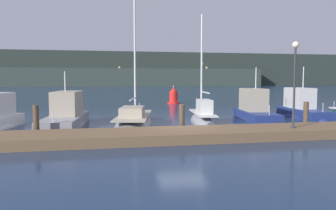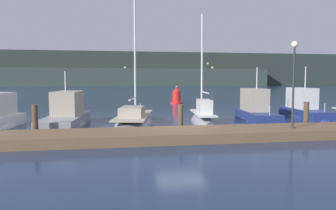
{
  "view_description": "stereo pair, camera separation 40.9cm",
  "coord_description": "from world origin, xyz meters",
  "views": [
    {
      "loc": [
        -3.94,
        -16.44,
        2.82
      ],
      "look_at": [
        0.0,
        3.73,
        1.2
      ],
      "focal_mm": 35.0,
      "sensor_mm": 36.0,
      "label": 1
    },
    {
      "loc": [
        -3.54,
        -16.51,
        2.82
      ],
      "look_at": [
        0.0,
        3.73,
        1.2
      ],
      "focal_mm": 35.0,
      "sensor_mm": 36.0,
      "label": 2
    }
  ],
  "objects": [
    {
      "name": "ground_plane",
      "position": [
        0.0,
        0.0,
        0.0
      ],
      "size": [
        400.0,
        400.0,
        0.0
      ],
      "primitive_type": "plane",
      "color": "#192D4C"
    },
    {
      "name": "dock",
      "position": [
        0.0,
        -1.67,
        0.23
      ],
      "size": [
        34.6,
        2.8,
        0.45
      ],
      "primitive_type": "cube",
      "color": "brown",
      "rests_on": "ground"
    },
    {
      "name": "mooring_pile_1",
      "position": [
        -7.15,
        -0.02,
        0.8
      ],
      "size": [
        0.28,
        0.28,
        1.6
      ],
      "primitive_type": "cylinder",
      "color": "#4C3D2D",
      "rests_on": "ground"
    },
    {
      "name": "mooring_pile_2",
      "position": [
        0.0,
        -0.02,
        0.76
      ],
      "size": [
        0.28,
        0.28,
        1.51
      ],
      "primitive_type": "cylinder",
      "color": "#4C3D2D",
      "rests_on": "ground"
    },
    {
      "name": "mooring_pile_3",
      "position": [
        7.15,
        -0.02,
        0.78
      ],
      "size": [
        0.28,
        0.28,
        1.57
      ],
      "primitive_type": "cylinder",
      "color": "#4C3D2D",
      "rests_on": "ground"
    },
    {
      "name": "motorboat_berth_3",
      "position": [
        -6.22,
        3.82,
        0.33
      ],
      "size": [
        2.72,
        7.27,
        3.97
      ],
      "color": "gray",
      "rests_on": "ground"
    },
    {
      "name": "sailboat_berth_4",
      "position": [
        -2.14,
        3.77,
        0.14
      ],
      "size": [
        3.65,
        7.92,
        11.12
      ],
      "color": "gray",
      "rests_on": "ground"
    },
    {
      "name": "sailboat_berth_5",
      "position": [
        2.25,
        3.66,
        0.2
      ],
      "size": [
        1.99,
        5.72,
        7.57
      ],
      "color": "gray",
      "rests_on": "ground"
    },
    {
      "name": "motorboat_berth_6",
      "position": [
        6.22,
        4.35,
        0.42
      ],
      "size": [
        2.67,
        6.1,
        4.11
      ],
      "color": "navy",
      "rests_on": "ground"
    },
    {
      "name": "motorboat_berth_7",
      "position": [
        10.46,
        5.33,
        0.38
      ],
      "size": [
        2.51,
        6.41,
        4.34
      ],
      "color": "navy",
      "rests_on": "ground"
    },
    {
      "name": "channel_buoy",
      "position": [
        4.0,
        20.89,
        0.77
      ],
      "size": [
        1.43,
        1.43,
        2.05
      ],
      "color": "red",
      "rests_on": "ground"
    },
    {
      "name": "dock_lamppost",
      "position": [
        5.12,
        -2.04,
        3.23
      ],
      "size": [
        0.32,
        0.32,
        4.18
      ],
      "color": "#2D2D33",
      "rests_on": "dock"
    },
    {
      "name": "hillside_backdrop",
      "position": [
        -1.5,
        127.74,
        6.65
      ],
      "size": [
        240.0,
        23.0,
        14.45
      ],
      "color": "#28332D",
      "rests_on": "ground"
    }
  ]
}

